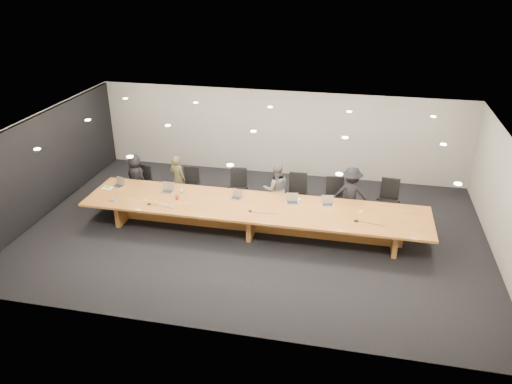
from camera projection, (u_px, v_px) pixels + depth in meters
ground at (254, 231)px, 13.28m from camera, size 12.00×12.00×0.00m
back_wall at (280, 133)px, 16.21m from camera, size 12.00×0.02×2.80m
left_wall_panel at (44, 165)px, 13.81m from camera, size 0.08×7.84×2.74m
conference_table at (254, 213)px, 13.05m from camera, size 9.00×1.80×0.75m
chair_far_left at (143, 182)px, 14.92m from camera, size 0.64×0.64×1.00m
chair_left at (191, 185)px, 14.65m from camera, size 0.58×0.58×1.05m
chair_mid_left at (238, 188)px, 14.36m from camera, size 0.66×0.66×1.13m
chair_mid_right at (297, 195)px, 13.89m from camera, size 0.62×0.62×1.20m
chair_right at (335, 198)px, 13.75m from camera, size 0.66×0.66×1.15m
chair_far_right at (388, 201)px, 13.56m from camera, size 0.65×0.65×1.19m
person_a at (136, 177)px, 14.82m from camera, size 0.77×0.62×1.36m
person_b at (178, 179)px, 14.54m from camera, size 0.62×0.51×1.46m
person_c at (276, 189)px, 13.88m from camera, size 0.86×0.76×1.49m
person_d at (351, 194)px, 13.56m from camera, size 1.03×0.65×1.53m
laptop_a at (118, 182)px, 13.96m from camera, size 0.38×0.33×0.25m
laptop_b at (167, 188)px, 13.63m from camera, size 0.34×0.25×0.26m
laptop_c at (236, 195)px, 13.26m from camera, size 0.37×0.31×0.24m
laptop_d at (292, 199)px, 13.02m from camera, size 0.36×0.29×0.25m
laptop_e at (328, 201)px, 12.91m from camera, size 0.35×0.28×0.25m
water_bottle at (182, 193)px, 13.41m from camera, size 0.09×0.09×0.22m
amber_mug at (177, 198)px, 13.25m from camera, size 0.10×0.10×0.11m
paper_cup_near at (299, 201)px, 13.09m from camera, size 0.11×0.11×0.10m
paper_cup_far at (361, 213)px, 12.48m from camera, size 0.10×0.10×0.09m
notepad at (107, 188)px, 13.92m from camera, size 0.28×0.23×0.02m
lime_gadget at (108, 187)px, 13.90m from camera, size 0.17×0.12×0.02m
av_box at (113, 200)px, 13.20m from camera, size 0.20×0.17×0.03m
mic_left at (149, 204)px, 13.01m from camera, size 0.15×0.15×0.03m
mic_center at (250, 211)px, 12.66m from camera, size 0.15×0.15×0.03m
mic_right at (356, 221)px, 12.19m from camera, size 0.17×0.17×0.03m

